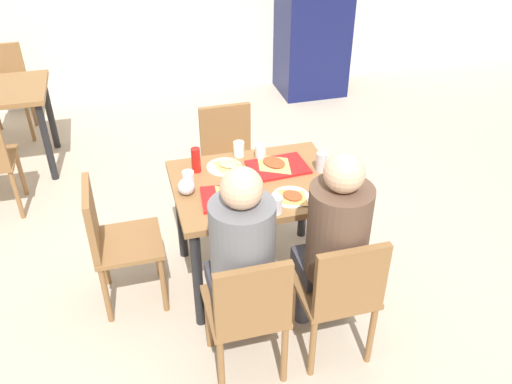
{
  "coord_description": "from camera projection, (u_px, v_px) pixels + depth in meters",
  "views": [
    {
      "loc": [
        -0.72,
        -2.64,
        2.5
      ],
      "look_at": [
        0.0,
        0.0,
        0.67
      ],
      "focal_mm": 38.01,
      "sensor_mm": 36.0,
      "label": 1
    }
  ],
  "objects": [
    {
      "name": "background_chair_far",
      "position": [
        6.0,
        84.0,
        5.13
      ],
      "size": [
        0.4,
        0.4,
        0.85
      ],
      "color": "olive",
      "rests_on": "ground_plane"
    },
    {
      "name": "pizza_slice_d",
      "position": [
        293.0,
        196.0,
        3.1
      ],
      "size": [
        0.21,
        0.22,
        0.02
      ],
      "color": "tan",
      "rests_on": "paper_plate_near_edge"
    },
    {
      "name": "plastic_cup_a",
      "position": [
        239.0,
        149.0,
        3.49
      ],
      "size": [
        0.07,
        0.07,
        0.1
      ],
      "primitive_type": "cylinder",
      "color": "white",
      "rests_on": "main_table"
    },
    {
      "name": "paper_plate_near_edge",
      "position": [
        291.0,
        197.0,
        3.12
      ],
      "size": [
        0.22,
        0.22,
        0.01
      ],
      "primitive_type": "cylinder",
      "color": "white",
      "rests_on": "main_table"
    },
    {
      "name": "chair_left_end",
      "position": [
        112.0,
        237.0,
        3.2
      ],
      "size": [
        0.4,
        0.4,
        0.85
      ],
      "color": "olive",
      "rests_on": "ground_plane"
    },
    {
      "name": "soda_can",
      "position": [
        321.0,
        162.0,
        3.33
      ],
      "size": [
        0.07,
        0.07,
        0.12
      ],
      "primitive_type": "cylinder",
      "color": "#B7BCC6",
      "rests_on": "main_table"
    },
    {
      "name": "tray_red_near",
      "position": [
        233.0,
        197.0,
        3.1
      ],
      "size": [
        0.38,
        0.29,
        0.02
      ],
      "primitive_type": "cube",
      "rotation": [
        0.0,
        0.0,
        -0.1
      ],
      "color": "red",
      "rests_on": "main_table"
    },
    {
      "name": "drink_fridge",
      "position": [
        314.0,
        6.0,
        5.73
      ],
      "size": [
        0.7,
        0.6,
        1.9
      ],
      "primitive_type": "cube",
      "color": "#14194C",
      "rests_on": "ground_plane"
    },
    {
      "name": "pizza_slice_b",
      "position": [
        274.0,
        163.0,
        3.39
      ],
      "size": [
        0.25,
        0.28,
        0.02
      ],
      "color": "#DBAD60",
      "rests_on": "tray_red_far"
    },
    {
      "name": "paper_plate_center",
      "position": [
        224.0,
        167.0,
        3.39
      ],
      "size": [
        0.22,
        0.22,
        0.01
      ],
      "primitive_type": "cylinder",
      "color": "white",
      "rests_on": "main_table"
    },
    {
      "name": "chair_near_right",
      "position": [
        341.0,
        291.0,
        2.83
      ],
      "size": [
        0.4,
        0.4,
        0.85
      ],
      "color": "olive",
      "rests_on": "ground_plane"
    },
    {
      "name": "plastic_cup_d",
      "position": [
        261.0,
        152.0,
        3.45
      ],
      "size": [
        0.07,
        0.07,
        0.1
      ],
      "primitive_type": "cylinder",
      "color": "white",
      "rests_on": "main_table"
    },
    {
      "name": "plastic_cup_b",
      "position": [
        276.0,
        205.0,
        2.97
      ],
      "size": [
        0.07,
        0.07,
        0.1
      ],
      "primitive_type": "cylinder",
      "color": "white",
      "rests_on": "main_table"
    },
    {
      "name": "tray_red_far",
      "position": [
        278.0,
        167.0,
        3.38
      ],
      "size": [
        0.38,
        0.28,
        0.02
      ],
      "primitive_type": "cube",
      "rotation": [
        0.0,
        0.0,
        0.06
      ],
      "color": "red",
      "rests_on": "main_table"
    },
    {
      "name": "foil_bundle",
      "position": [
        186.0,
        187.0,
        3.12
      ],
      "size": [
        0.1,
        0.1,
        0.1
      ],
      "primitive_type": "sphere",
      "color": "silver",
      "rests_on": "main_table"
    },
    {
      "name": "chair_far_side",
      "position": [
        229.0,
        155.0,
        4.01
      ],
      "size": [
        0.4,
        0.4,
        0.85
      ],
      "color": "olive",
      "rests_on": "ground_plane"
    },
    {
      "name": "pizza_slice_c",
      "position": [
        229.0,
        165.0,
        3.39
      ],
      "size": [
        0.22,
        0.22,
        0.02
      ],
      "color": "#DBAD60",
      "rests_on": "paper_plate_center"
    },
    {
      "name": "main_table",
      "position": [
        256.0,
        197.0,
        3.32
      ],
      "size": [
        0.99,
        0.78,
        0.74
      ],
      "color": "olive",
      "rests_on": "ground_plane"
    },
    {
      "name": "chair_near_left",
      "position": [
        249.0,
        309.0,
        2.72
      ],
      "size": [
        0.4,
        0.4,
        0.85
      ],
      "color": "olive",
      "rests_on": "ground_plane"
    },
    {
      "name": "ground_plane",
      "position": [
        256.0,
        275.0,
        3.67
      ],
      "size": [
        10.0,
        10.0,
        0.02
      ],
      "primitive_type": "cube",
      "color": "#B7A893"
    },
    {
      "name": "plastic_cup_c",
      "position": [
        188.0,
        179.0,
        3.19
      ],
      "size": [
        0.07,
        0.07,
        0.1
      ],
      "primitive_type": "cylinder",
      "color": "white",
      "rests_on": "main_table"
    },
    {
      "name": "person_in_brown_jacket",
      "position": [
        334.0,
        238.0,
        2.8
      ],
      "size": [
        0.32,
        0.42,
        1.26
      ],
      "color": "#383842",
      "rests_on": "ground_plane"
    },
    {
      "name": "person_in_red",
      "position": [
        241.0,
        254.0,
        2.69
      ],
      "size": [
        0.32,
        0.42,
        1.26
      ],
      "color": "#383842",
      "rests_on": "ground_plane"
    },
    {
      "name": "pizza_slice_a",
      "position": [
        229.0,
        193.0,
        3.11
      ],
      "size": [
        0.19,
        0.22,
        0.02
      ],
      "color": "tan",
      "rests_on": "tray_red_near"
    },
    {
      "name": "condiment_bottle",
      "position": [
        196.0,
        160.0,
        3.31
      ],
      "size": [
        0.06,
        0.06,
        0.16
      ],
      "primitive_type": "cylinder",
      "color": "red",
      "rests_on": "main_table"
    }
  ]
}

